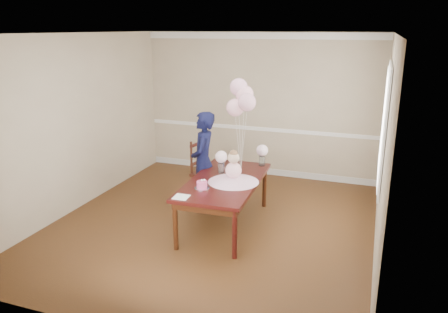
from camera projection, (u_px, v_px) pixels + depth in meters
floor at (212, 224)px, 6.39m from camera, size 4.50×5.00×0.00m
ceiling at (211, 33)px, 5.63m from camera, size 4.50×5.00×0.02m
wall_back at (259, 106)px, 8.27m from camera, size 4.50×0.02×2.70m
wall_front at (107, 200)px, 3.75m from camera, size 4.50×0.02×2.70m
wall_left at (76, 123)px, 6.74m from camera, size 0.02×5.00×2.70m
wall_right at (385, 150)px, 5.29m from camera, size 0.02×5.00×2.70m
chair_rail_trim at (259, 129)px, 8.39m from camera, size 4.50×0.02×0.07m
crown_molding at (261, 36)px, 7.90m from camera, size 4.50×0.02×0.12m
baseboard_trim at (258, 170)px, 8.63m from camera, size 4.50×0.02×0.12m
window_frame at (385, 125)px, 5.69m from camera, size 0.02×1.66×1.56m
window_blinds at (383, 125)px, 5.69m from camera, size 0.01×1.50×1.40m
dining_table_top at (225, 181)px, 6.17m from camera, size 1.02×1.92×0.05m
table_apron at (225, 186)px, 6.19m from camera, size 0.92×1.82×0.09m
table_leg_fl at (175, 226)px, 5.59m from camera, size 0.07×0.07×0.66m
table_leg_fr at (235, 234)px, 5.37m from camera, size 0.07×0.07×0.66m
table_leg_bl at (217, 182)px, 7.18m from camera, size 0.07×0.07×0.66m
table_leg_br at (264, 187)px, 6.95m from camera, size 0.07×0.07×0.66m
baby_skirt at (233, 179)px, 6.07m from camera, size 0.74×0.74×0.09m
baby_torso at (233, 170)px, 6.03m from camera, size 0.23×0.23×0.23m
baby_head at (234, 158)px, 5.98m from camera, size 0.16×0.16×0.16m
baby_hair at (234, 154)px, 5.97m from camera, size 0.11×0.11×0.11m
cake_platter at (202, 188)px, 5.83m from camera, size 0.22×0.22×0.01m
birthday_cake at (202, 185)px, 5.81m from camera, size 0.15×0.15×0.09m
cake_flower_a at (202, 180)px, 5.80m from camera, size 0.03×0.03×0.03m
cake_flower_b at (204, 180)px, 5.81m from camera, size 0.03×0.03×0.03m
rose_vase_near at (221, 168)px, 6.44m from camera, size 0.10×0.10×0.15m
roses_near at (221, 157)px, 6.39m from camera, size 0.18×0.18×0.18m
rose_vase_far at (262, 161)px, 6.77m from camera, size 0.10×0.10×0.15m
roses_far at (262, 150)px, 6.73m from camera, size 0.18×0.18×0.18m
napkin at (181, 197)px, 5.52m from camera, size 0.20×0.20×0.01m
balloon_weight at (241, 169)px, 6.61m from camera, size 0.04×0.04×0.02m
balloon_a at (235, 108)px, 6.37m from camera, size 0.26×0.26×0.26m
balloon_b at (247, 102)px, 6.25m from camera, size 0.26×0.26×0.26m
balloon_c at (245, 94)px, 6.37m from camera, size 0.26×0.26×0.26m
balloon_d at (239, 87)px, 6.39m from camera, size 0.26×0.26×0.26m
balloon_ribbon_a at (238, 143)px, 6.51m from camera, size 0.09×0.01×0.79m
balloon_ribbon_b at (244, 141)px, 6.45m from camera, size 0.10×0.05×0.88m
balloon_ribbon_c at (243, 137)px, 6.51m from camera, size 0.02×0.09×0.98m
balloon_ribbon_d at (240, 133)px, 6.52m from camera, size 0.08×0.09×1.07m
dining_chair_seat at (208, 174)px, 7.23m from camera, size 0.51×0.51×0.05m
chair_leg_fl at (193, 188)px, 7.23m from camera, size 0.05×0.05×0.42m
chair_leg_fr at (211, 192)px, 7.06m from camera, size 0.05×0.05×0.42m
chair_leg_bl at (205, 182)px, 7.53m from camera, size 0.05×0.05×0.42m
chair_leg_br at (222, 186)px, 7.35m from camera, size 0.05×0.05×0.42m
chair_back_post_l at (191, 158)px, 7.10m from camera, size 0.05×0.05×0.55m
chair_back_post_r at (203, 153)px, 7.39m from camera, size 0.05×0.05×0.55m
chair_slat_low at (198, 162)px, 7.28m from camera, size 0.10×0.39×0.05m
chair_slat_mid at (197, 153)px, 7.23m from camera, size 0.10×0.39×0.05m
chair_slat_top at (197, 144)px, 7.19m from camera, size 0.10×0.39×0.05m
woman at (203, 162)px, 6.74m from camera, size 0.50×0.64×1.56m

